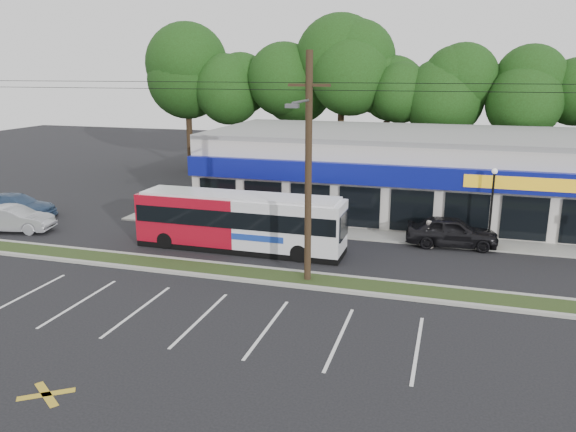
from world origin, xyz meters
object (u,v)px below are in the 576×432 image
Objects in this scene: metrobus at (240,220)px; car_dark at (452,232)px; car_silver at (13,219)px; lamp_post at (492,198)px; pedestrian_a at (324,220)px; pedestrian_b at (428,234)px; utility_pole at (304,162)px; car_blue at (17,205)px.

metrobus is 2.31× the size of car_dark.
metrobus is 2.42× the size of car_silver.
car_silver is (-24.67, -4.42, -0.06)m from car_dark.
lamp_post is 2.49× the size of pedestrian_a.
metrobus reaches higher than pedestrian_b.
utility_pole is at bearing -110.85° from car_silver.
pedestrian_a is (-0.83, 7.57, -4.56)m from utility_pole.
pedestrian_a is at bearing -92.02° from car_blue.
car_dark is 25.06m from car_silver.
pedestrian_a is at bearing -87.02° from car_silver.
pedestrian_a reaches higher than car_dark.
pedestrian_a reaches higher than car_blue.
utility_pole reaches higher than car_silver.
car_blue is (-27.01, -1.53, -0.07)m from car_dark.
pedestrian_b is at bearing 176.37° from pedestrian_a.
lamp_post is 0.38× the size of metrobus.
utility_pole is 10.42× the size of car_dark.
pedestrian_b reaches higher than car_blue.
car_dark is (6.25, 7.34, -4.60)m from utility_pole.
utility_pole reaches higher than pedestrian_b.
utility_pole is 11.67m from lamp_post.
car_dark reaches higher than car_blue.
utility_pole is 19.22m from car_silver.
pedestrian_b is (9.46, 3.18, -0.82)m from metrobus.
lamp_post is 0.89× the size of car_dark.
pedestrian_b is (-3.14, -1.12, -1.91)m from lamp_post.
utility_pole is 6.86m from metrobus.
pedestrian_b is at bearing -92.56° from car_silver.
lamp_post is at bearing -173.75° from pedestrian_a.
metrobus is 2.16× the size of car_blue.
car_dark is at bearing -91.69° from car_silver.
lamp_post reaches higher than pedestrian_b.
lamp_post is 13.35m from metrobus.
lamp_post is at bearing -93.00° from car_blue.
car_silver is 18.19m from pedestrian_a.
pedestrian_a is (17.58, 4.65, 0.10)m from car_silver.
pedestrian_b is (23.45, 3.83, -0.00)m from car_silver.
car_silver is 3.04× the size of pedestrian_b.
lamp_post reaches higher than car_silver.
car_silver is at bearing 170.99° from utility_pole.
car_dark is at bearing -93.84° from car_blue.
utility_pole is 9.72× the size of car_blue.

